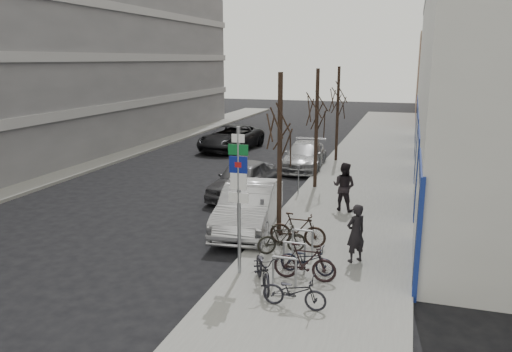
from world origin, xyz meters
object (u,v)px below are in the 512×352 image
Objects in this scene: bike_far_inner at (298,229)px; bike_mid_curb at (307,257)px; bike_rack at (294,253)px; bike_near_left at (263,266)px; parked_car_front at (249,207)px; highway_sign_pole at (239,192)px; pedestrian_far at (344,186)px; meter_back at (321,154)px; bike_far_curb at (294,289)px; tree_mid at (317,100)px; bike_mid_inner at (282,239)px; tree_near at (280,116)px; parked_car_mid at (243,179)px; tree_far at (338,92)px; lane_car at (231,138)px; parked_car_back at (304,156)px; meter_mid at (298,177)px; meter_front at (262,214)px; pedestrian_near at (356,233)px; bike_near_right at (305,262)px.

bike_mid_curb is at bearing -160.12° from bike_far_inner.
bike_rack is 1.25× the size of bike_near_left.
parked_car_front is (-2.78, 3.40, 0.22)m from bike_mid_curb.
bike_mid_curb is at bearing 16.12° from highway_sign_pole.
pedestrian_far reaches higher than bike_near_left.
parked_car_front is at bearing 104.32° from highway_sign_pole.
bike_far_curb is (2.14, -15.50, -0.29)m from meter_back.
pedestrian_far is at bearing -11.14° from bike_far_inner.
tree_mid is 3.58× the size of bike_mid_inner.
parked_car_mid is at bearing 122.07° from tree_near.
bike_rack is 16.31m from tree_far.
pedestrian_far is at bearing -46.16° from lane_car.
parked_car_front is 10.41m from parked_car_back.
bike_rack is 1.24× the size of bike_far_inner.
tree_far is 8.62m from meter_mid.
tree_far is at bearing 9.47° from bike_mid_curb.
bike_far_inner is at bearing -81.45° from parked_car_back.
bike_near_left is 1.47m from bike_mid_curb.
parked_car_mid is (-1.60, 4.06, -0.05)m from parked_car_front.
bike_far_inner is (0.89, -1.07, -3.40)m from tree_near.
tree_far reaches higher than bike_mid_curb.
meter_front is 0.70× the size of bike_far_inner.
tree_near is at bearing -84.96° from parked_car_back.
parked_car_front is (-1.87, 4.55, 0.13)m from bike_near_left.
pedestrian_near reaches higher than bike_far_inner.
tree_near is 4.33× the size of meter_mid.
tree_far is 13.88m from meter_front.
tree_far reaches higher than bike_near_right.
meter_mid is at bearing 12.47° from bike_far_inner.
parked_car_back is at bearing 94.89° from meter_front.
tree_near is 1.20× the size of parked_car_mid.
highway_sign_pole is at bearing 90.37° from pedestrian_far.
tree_mid is 3.55m from meter_mid.
parked_car_back is (-3.03, 14.26, 0.06)m from bike_near_right.
parked_car_front is (-1.76, 2.20, 0.22)m from bike_mid_inner.
parked_car_mid is (-4.49, 9.46, 0.16)m from bike_far_curb.
meter_back is 0.70× the size of bike_far_inner.
bike_far_inner is (-0.70, 1.93, 0.09)m from bike_mid_curb.
highway_sign_pole is 8.56m from parked_car_mid.
tree_near is at bearing 48.01° from meter_front.
parked_car_mid is at bearing -60.53° from lane_car.
bike_near_left is at bearing 4.76° from pedestrian_near.
bike_far_curb is at bearing 106.08° from pedestrian_far.
parked_car_back is 8.21m from pedestrian_far.
bike_far_inner is at bearing -22.93° from meter_front.
meter_back is at bearing 8.09° from bike_near_right.
parked_car_mid is 6.49m from parked_car_back.
bike_mid_curb reaches higher than bike_rack.
tree_near is 4.74m from pedestrian_far.
bike_mid_inner is (-0.11, 2.35, -0.09)m from bike_near_left.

